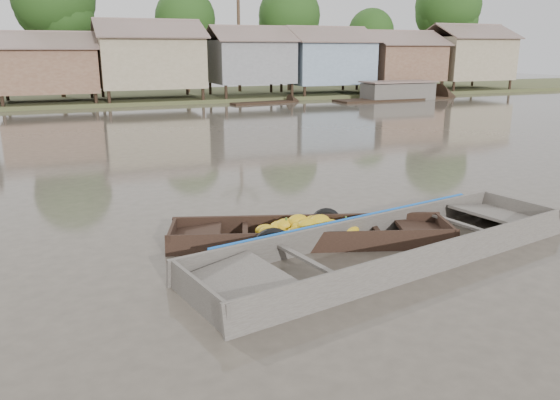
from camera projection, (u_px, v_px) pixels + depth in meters
name	position (u px, v px, depth m)	size (l,w,h in m)	color
ground	(280.00, 256.00, 9.53)	(120.00, 120.00, 0.00)	#463F36
riverbank	(152.00, 55.00, 38.29)	(120.00, 12.47, 10.22)	#384723
banana_boat	(307.00, 235.00, 10.22)	(5.40, 2.84, 0.75)	black
viewer_boat	(390.00, 253.00, 9.54)	(7.75, 3.44, 0.60)	#44403A
distant_boats	(365.00, 99.00, 36.66)	(45.77, 15.50, 1.38)	black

